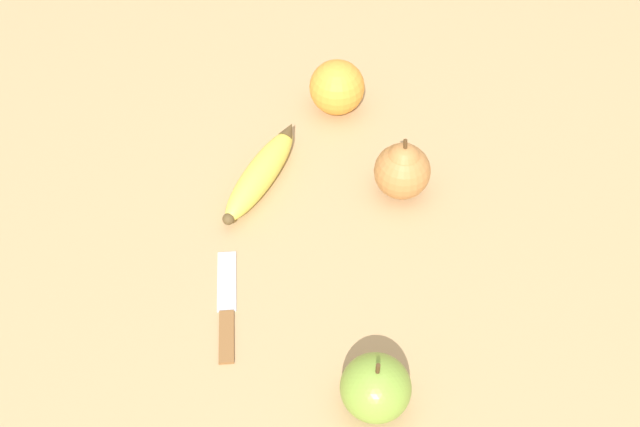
# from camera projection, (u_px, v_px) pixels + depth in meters

# --- Properties ---
(ground_plane) EXTENTS (3.00, 3.00, 0.00)m
(ground_plane) POSITION_uv_depth(u_px,v_px,m) (381.00, 235.00, 0.92)
(ground_plane) COLOR tan
(banana) EXTENTS (0.19, 0.06, 0.04)m
(banana) POSITION_uv_depth(u_px,v_px,m) (261.00, 173.00, 0.96)
(banana) COLOR #DBCC4C
(banana) RESTS_ON ground_plane
(orange) EXTENTS (0.08, 0.08, 0.08)m
(orange) POSITION_uv_depth(u_px,v_px,m) (337.00, 87.00, 1.04)
(orange) COLOR orange
(orange) RESTS_ON ground_plane
(pear) EXTENTS (0.07, 0.07, 0.09)m
(pear) POSITION_uv_depth(u_px,v_px,m) (402.00, 169.00, 0.94)
(pear) COLOR #B2753D
(pear) RESTS_ON ground_plane
(apple) EXTENTS (0.07, 0.07, 0.08)m
(apple) POSITION_uv_depth(u_px,v_px,m) (376.00, 388.00, 0.75)
(apple) COLOR olive
(apple) RESTS_ON ground_plane
(paring_knife) EXTENTS (0.13, 0.11, 0.01)m
(paring_knife) POSITION_uv_depth(u_px,v_px,m) (227.00, 308.00, 0.84)
(paring_knife) COLOR silver
(paring_knife) RESTS_ON ground_plane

